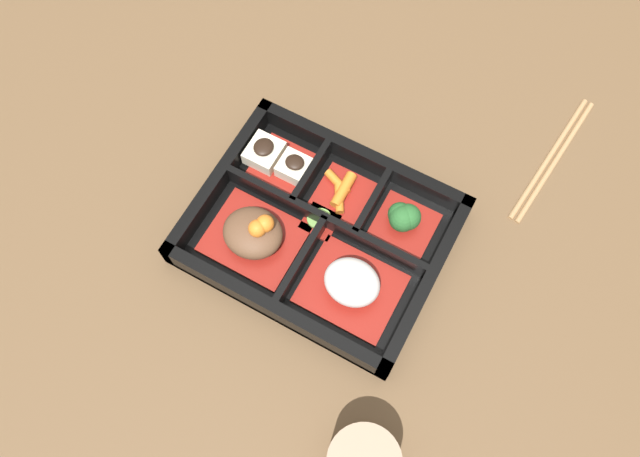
{
  "coord_description": "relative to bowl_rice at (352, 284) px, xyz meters",
  "views": [
    {
      "loc": [
        -0.13,
        0.24,
        0.69
      ],
      "look_at": [
        0.0,
        0.0,
        0.03
      ],
      "focal_mm": 35.0,
      "sensor_mm": 36.0,
      "label": 1
    }
  ],
  "objects": [
    {
      "name": "bento_base",
      "position": [
        0.06,
        -0.04,
        -0.03
      ],
      "size": [
        0.29,
        0.23,
        0.01
      ],
      "color": "black",
      "rests_on": "ground_plane"
    },
    {
      "name": "bowl_tofu",
      "position": [
        0.15,
        -0.1,
        -0.01
      ],
      "size": [
        0.08,
        0.07,
        0.03
      ],
      "color": "maroon",
      "rests_on": "bento_base"
    },
    {
      "name": "bowl_greens",
      "position": [
        -0.02,
        -0.1,
        -0.0
      ],
      "size": [
        0.07,
        0.07,
        0.04
      ],
      "color": "maroon",
      "rests_on": "bento_base"
    },
    {
      "name": "bowl_carrots",
      "position": [
        0.07,
        -0.1,
        -0.01
      ],
      "size": [
        0.06,
        0.07,
        0.02
      ],
      "color": "maroon",
      "rests_on": "bento_base"
    },
    {
      "name": "bowl_pickles",
      "position": [
        0.07,
        -0.06,
        -0.02
      ],
      "size": [
        0.04,
        0.04,
        0.01
      ],
      "color": "maroon",
      "rests_on": "bento_base"
    },
    {
      "name": "bowl_stew",
      "position": [
        0.13,
        -0.0,
        -0.0
      ],
      "size": [
        0.11,
        0.09,
        0.05
      ],
      "color": "maroon",
      "rests_on": "bento_base"
    },
    {
      "name": "bowl_rice",
      "position": [
        0.0,
        0.0,
        0.0
      ],
      "size": [
        0.11,
        0.09,
        0.05
      ],
      "color": "maroon",
      "rests_on": "bento_base"
    },
    {
      "name": "chopsticks",
      "position": [
        -0.14,
        -0.27,
        -0.03
      ],
      "size": [
        0.04,
        0.21,
        0.01
      ],
      "color": "#A87F51",
      "rests_on": "ground_plane"
    },
    {
      "name": "ground_plane",
      "position": [
        0.06,
        -0.04,
        -0.03
      ],
      "size": [
        3.0,
        3.0,
        0.0
      ],
      "primitive_type": "plane",
      "color": "brown"
    },
    {
      "name": "bento_rim",
      "position": [
        0.06,
        -0.05,
        -0.01
      ],
      "size": [
        0.29,
        0.23,
        0.04
      ],
      "color": "black",
      "rests_on": "ground_plane"
    }
  ]
}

